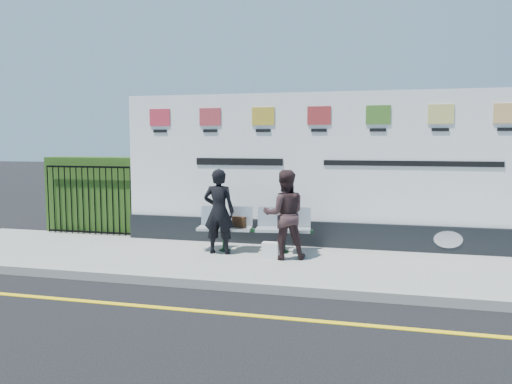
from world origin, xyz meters
TOP-DOWN VIEW (x-y plane):
  - ground at (0.00, 0.00)m, footprint 80.00×80.00m
  - pavement at (0.00, 2.50)m, footprint 14.00×3.00m
  - kerb at (0.00, 1.00)m, footprint 14.00×0.18m
  - yellow_line at (0.00, 0.00)m, footprint 14.00×0.10m
  - billboard at (0.50, 3.85)m, footprint 8.00×0.30m
  - hedge at (-4.58, 4.30)m, footprint 2.35×0.70m
  - railing at (-4.58, 3.85)m, footprint 2.05×0.06m
  - bench at (-0.61, 3.05)m, footprint 2.16×0.80m
  - woman_left at (-1.19, 2.73)m, footprint 0.59×0.41m
  - woman_right at (0.05, 2.64)m, footprint 0.91×0.80m
  - handbag_brown at (-0.88, 3.02)m, footprint 0.28×0.19m
  - carrier_bag_white at (-0.18, 2.56)m, footprint 0.29×0.17m

SIDE VIEW (x-z plane):
  - ground at x=0.00m, z-range 0.00..0.00m
  - yellow_line at x=0.00m, z-range 0.00..0.01m
  - pavement at x=0.00m, z-range 0.00..0.12m
  - kerb at x=0.00m, z-range 0.00..0.14m
  - carrier_bag_white at x=-0.18m, z-range 0.12..0.41m
  - bench at x=-0.61m, z-range 0.12..0.57m
  - handbag_brown at x=-0.88m, z-range 0.57..0.77m
  - railing at x=-4.58m, z-range 0.12..1.66m
  - woman_left at x=-1.19m, z-range 0.12..1.68m
  - woman_right at x=0.05m, z-range 0.12..1.69m
  - hedge at x=-4.58m, z-range 0.12..1.82m
  - billboard at x=0.50m, z-range -0.08..2.92m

